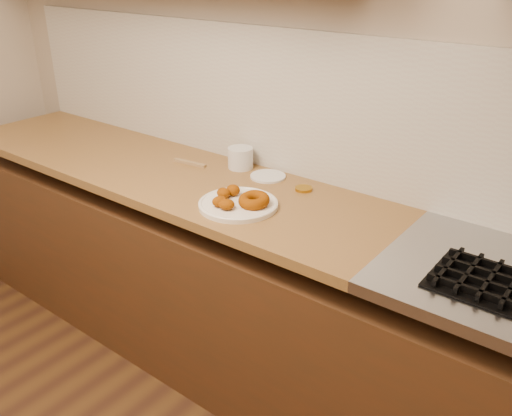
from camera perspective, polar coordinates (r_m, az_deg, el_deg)
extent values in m
cube|color=tan|center=(2.18, 6.84, 14.15)|extent=(4.00, 0.02, 2.70)
cube|color=#472612|center=(2.33, 1.56, -10.93)|extent=(3.60, 0.60, 0.77)
cube|color=olive|center=(2.49, -10.50, 3.99)|extent=(2.30, 0.62, 0.04)
cube|color=#B8B5A6|center=(2.21, 6.48, 10.28)|extent=(3.60, 0.02, 0.60)
cube|color=black|center=(1.71, 22.39, -7.09)|extent=(0.26, 0.26, 0.01)
cube|color=black|center=(1.72, 19.63, -5.80)|extent=(0.01, 0.24, 0.02)
cube|color=black|center=(1.63, 21.54, -8.05)|extent=(0.24, 0.01, 0.02)
cube|color=black|center=(1.71, 21.52, -6.37)|extent=(0.01, 0.24, 0.02)
cube|color=black|center=(1.68, 22.17, -7.11)|extent=(0.24, 0.01, 0.02)
cube|color=black|center=(1.70, 23.44, -6.94)|extent=(0.01, 0.24, 0.02)
cube|color=black|center=(1.73, 22.77, -6.22)|extent=(0.24, 0.01, 0.02)
cube|color=black|center=(1.69, 25.38, -7.51)|extent=(0.01, 0.24, 0.02)
cube|color=black|center=(1.78, 23.32, -5.39)|extent=(0.24, 0.01, 0.02)
cylinder|color=white|center=(2.03, -1.88, 0.38)|extent=(0.30, 0.30, 0.02)
torus|color=#824000|center=(2.00, -0.22, 0.85)|extent=(0.12, 0.13, 0.05)
ellipsoid|color=#824000|center=(2.08, -2.42, 1.89)|extent=(0.06, 0.05, 0.04)
ellipsoid|color=#824000|center=(2.06, -3.44, 1.59)|extent=(0.06, 0.05, 0.04)
ellipsoid|color=#824000|center=(2.00, -3.85, 0.70)|extent=(0.06, 0.06, 0.04)
ellipsoid|color=#824000|center=(1.97, -3.13, 0.40)|extent=(0.06, 0.06, 0.04)
cylinder|color=silver|center=(2.40, -1.64, 5.29)|extent=(0.12, 0.12, 0.09)
cylinder|color=silver|center=(2.30, 1.27, 3.36)|extent=(0.16, 0.16, 0.01)
cylinder|color=#B07F1A|center=(2.18, 5.03, 2.03)|extent=(0.07, 0.07, 0.01)
cube|color=olive|center=(2.47, -6.99, 4.73)|extent=(0.17, 0.04, 0.01)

